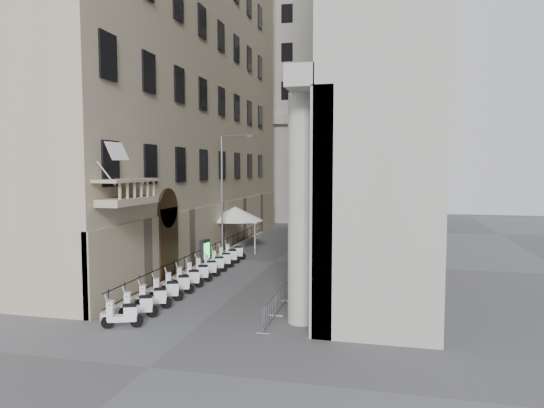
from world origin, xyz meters
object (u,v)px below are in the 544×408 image
(street_lamp, at_px, (226,185))
(pedestrian_a, at_px, (297,246))
(security_tent, at_px, (240,215))
(info_kiosk, at_px, (205,254))
(scooter_0, at_px, (123,328))
(pedestrian_b, at_px, (338,224))

(street_lamp, height_order, pedestrian_a, street_lamp)
(security_tent, distance_m, pedestrian_a, 5.85)
(info_kiosk, distance_m, pedestrian_a, 7.07)
(scooter_0, bearing_deg, pedestrian_b, -31.25)
(pedestrian_b, bearing_deg, street_lamp, 105.23)
(street_lamp, height_order, pedestrian_b, street_lamp)
(scooter_0, relative_size, pedestrian_a, 0.75)
(street_lamp, height_order, info_kiosk, street_lamp)
(street_lamp, bearing_deg, info_kiosk, -76.71)
(scooter_0, bearing_deg, info_kiosk, -15.52)
(street_lamp, xyz_separation_m, pedestrian_b, (6.82, 15.64, -4.59))
(security_tent, height_order, pedestrian_a, security_tent)
(info_kiosk, xyz_separation_m, pedestrian_a, (5.59, 4.33, 0.02))
(pedestrian_a, bearing_deg, street_lamp, -11.42)
(security_tent, bearing_deg, info_kiosk, -94.60)
(pedestrian_a, height_order, pedestrian_b, pedestrian_a)
(pedestrian_a, bearing_deg, security_tent, -40.34)
(pedestrian_b, bearing_deg, security_tent, 101.78)
(street_lamp, distance_m, info_kiosk, 5.88)
(scooter_0, xyz_separation_m, pedestrian_b, (6.02, 31.80, 0.94))
(info_kiosk, height_order, pedestrian_b, info_kiosk)
(street_lamp, bearing_deg, pedestrian_b, 84.24)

